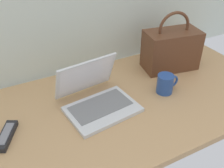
{
  "coord_description": "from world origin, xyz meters",
  "views": [
    {
      "loc": [
        -0.49,
        -0.83,
        0.79
      ],
      "look_at": [
        -0.06,
        0.0,
        0.15
      ],
      "focal_mm": 41.1,
      "sensor_mm": 36.0,
      "label": 1
    }
  ],
  "objects_px": {
    "laptop": "(96,97)",
    "coffee_mug": "(166,83)",
    "handbag": "(171,49)",
    "remote_control_near": "(6,136)"
  },
  "relations": [
    {
      "from": "laptop",
      "to": "coffee_mug",
      "type": "distance_m",
      "value": 0.35
    },
    {
      "from": "coffee_mug",
      "to": "handbag",
      "type": "relative_size",
      "value": 0.36
    },
    {
      "from": "laptop",
      "to": "remote_control_near",
      "type": "relative_size",
      "value": 2.06
    },
    {
      "from": "coffee_mug",
      "to": "handbag",
      "type": "height_order",
      "value": "handbag"
    },
    {
      "from": "remote_control_near",
      "to": "handbag",
      "type": "height_order",
      "value": "handbag"
    },
    {
      "from": "laptop",
      "to": "handbag",
      "type": "height_order",
      "value": "handbag"
    },
    {
      "from": "remote_control_near",
      "to": "laptop",
      "type": "bearing_deg",
      "value": 3.23
    },
    {
      "from": "laptop",
      "to": "handbag",
      "type": "xyz_separation_m",
      "value": [
        0.52,
        0.13,
        0.07
      ]
    },
    {
      "from": "laptop",
      "to": "remote_control_near",
      "type": "xyz_separation_m",
      "value": [
        -0.41,
        -0.02,
        -0.03
      ]
    },
    {
      "from": "coffee_mug",
      "to": "remote_control_near",
      "type": "distance_m",
      "value": 0.76
    }
  ]
}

